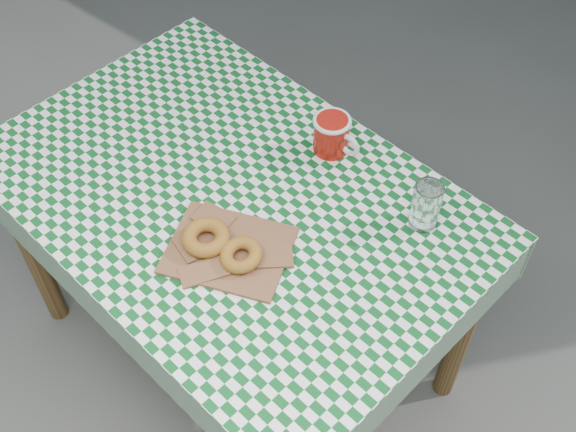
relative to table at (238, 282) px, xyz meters
The scene contains 8 objects.
ground 0.40m from the table, ahead, with size 60.00×60.00×0.00m, color #52514D.
table is the anchor object (origin of this frame).
tablecloth 0.38m from the table, ahead, with size 1.22×0.82×0.01m, color #0B491B.
paper_bag 0.43m from the table, 48.59° to the right, with size 0.27×0.22×0.01m, color brown.
bagel_front 0.44m from the table, 66.08° to the right, with size 0.11×0.11×0.03m, color #935E1E.
bagel_back 0.46m from the table, 40.64° to the right, with size 0.10×0.10×0.03m, color #9C6220.
coffee_mug 0.52m from the table, 70.17° to the left, with size 0.18×0.18×0.10m, color #951209, non-canonical shape.
drinking_glass 0.64m from the table, 27.87° to the left, with size 0.07×0.07×0.12m, color white.
Camera 1 is at (0.70, -0.80, 2.08)m, focal length 45.25 mm.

